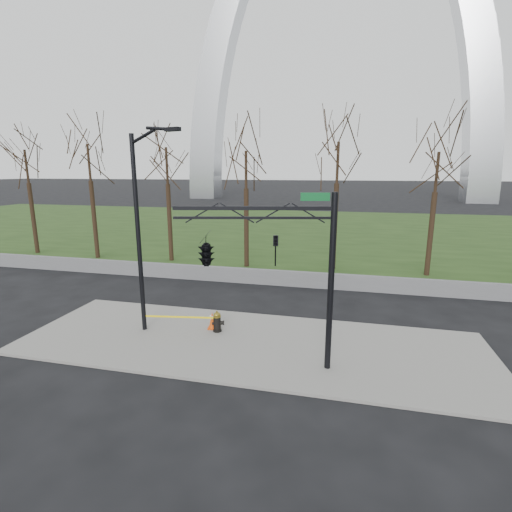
% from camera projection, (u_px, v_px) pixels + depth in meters
% --- Properties ---
extents(ground, '(500.00, 500.00, 0.00)m').
position_uv_depth(ground, '(249.00, 344.00, 14.84)').
color(ground, black).
rests_on(ground, ground).
extents(sidewalk, '(18.00, 6.00, 0.10)m').
position_uv_depth(sidewalk, '(249.00, 343.00, 14.83)').
color(sidewalk, gray).
rests_on(sidewalk, ground).
extents(grass_strip, '(120.00, 40.00, 0.06)m').
position_uv_depth(grass_strip, '(314.00, 230.00, 43.30)').
color(grass_strip, '#203814').
rests_on(grass_strip, ground).
extents(guardrail, '(60.00, 0.30, 0.90)m').
position_uv_depth(guardrail, '(283.00, 278.00, 22.33)').
color(guardrail, '#59595B').
rests_on(guardrail, ground).
extents(gateway_arch, '(66.00, 6.00, 65.00)m').
position_uv_depth(gateway_arch, '(338.00, 42.00, 78.84)').
color(gateway_arch, silver).
rests_on(gateway_arch, ground).
extents(tree_row, '(45.52, 4.00, 9.32)m').
position_uv_depth(tree_row, '(290.00, 201.00, 25.25)').
color(tree_row, black).
rests_on(tree_row, ground).
extents(fire_hydrant, '(0.56, 0.36, 0.89)m').
position_uv_depth(fire_hydrant, '(217.00, 322.00, 15.73)').
color(fire_hydrant, black).
rests_on(fire_hydrant, sidewalk).
extents(traffic_cone, '(0.44, 0.44, 0.73)m').
position_uv_depth(traffic_cone, '(212.00, 320.00, 16.03)').
color(traffic_cone, '#D8480B').
rests_on(traffic_cone, sidewalk).
extents(street_light, '(2.35, 0.79, 8.21)m').
position_uv_depth(street_light, '(142.00, 221.00, 14.91)').
color(street_light, black).
rests_on(street_light, ground).
extents(traffic_signal_mast, '(4.99, 2.54, 6.00)m').
position_uv_depth(traffic_signal_mast, '(230.00, 251.00, 12.05)').
color(traffic_signal_mast, black).
rests_on(traffic_signal_mast, ground).
extents(caution_tape, '(3.06, 0.74, 0.45)m').
position_uv_depth(caution_tape, '(184.00, 318.00, 15.81)').
color(caution_tape, yellow).
rests_on(caution_tape, ground).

